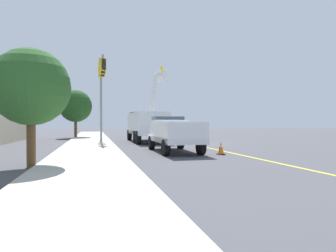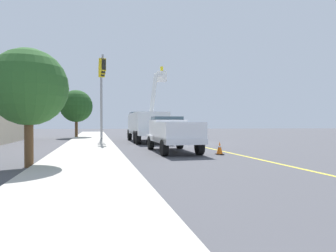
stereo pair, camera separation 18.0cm
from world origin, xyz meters
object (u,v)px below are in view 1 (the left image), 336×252
(service_pickup_truck, at_px, (174,133))
(traffic_cone_mid_front, at_px, (159,135))
(passing_minivan, at_px, (181,129))
(traffic_cone_leading, at_px, (221,148))
(traffic_signal_mast, at_px, (102,82))
(utility_bucket_truck, at_px, (146,124))

(service_pickup_truck, xyz_separation_m, traffic_cone_mid_front, (13.58, -0.17, -0.71))
(passing_minivan, xyz_separation_m, traffic_cone_leading, (-18.34, 0.68, -0.63))
(passing_minivan, height_order, traffic_cone_leading, passing_minivan)
(service_pickup_truck, height_order, traffic_cone_mid_front, service_pickup_truck)
(traffic_signal_mast, bearing_deg, service_pickup_truck, -152.46)
(utility_bucket_truck, relative_size, passing_minivan, 1.69)
(traffic_cone_leading, distance_m, traffic_signal_mast, 14.76)
(utility_bucket_truck, relative_size, traffic_signal_mast, 1.11)
(traffic_cone_leading, xyz_separation_m, traffic_cone_mid_front, (15.15, 2.12, 0.07))
(passing_minivan, xyz_separation_m, traffic_signal_mast, (-6.69, 8.23, 4.38))
(traffic_signal_mast, bearing_deg, utility_bucket_truck, -103.15)
(service_pickup_truck, xyz_separation_m, traffic_signal_mast, (10.09, 5.26, 4.23))
(service_pickup_truck, height_order, traffic_signal_mast, traffic_signal_mast)
(passing_minivan, bearing_deg, traffic_cone_mid_front, 138.73)
(utility_bucket_truck, height_order, traffic_cone_leading, utility_bucket_truck)
(service_pickup_truck, xyz_separation_m, traffic_cone_leading, (-1.57, -2.29, -0.78))
(utility_bucket_truck, bearing_deg, service_pickup_truck, -171.87)
(utility_bucket_truck, bearing_deg, traffic_cone_mid_front, -18.52)
(passing_minivan, relative_size, traffic_signal_mast, 0.66)
(passing_minivan, relative_size, traffic_cone_leading, 7.23)
(service_pickup_truck, distance_m, passing_minivan, 17.04)
(traffic_cone_leading, bearing_deg, traffic_cone_mid_front, 7.98)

